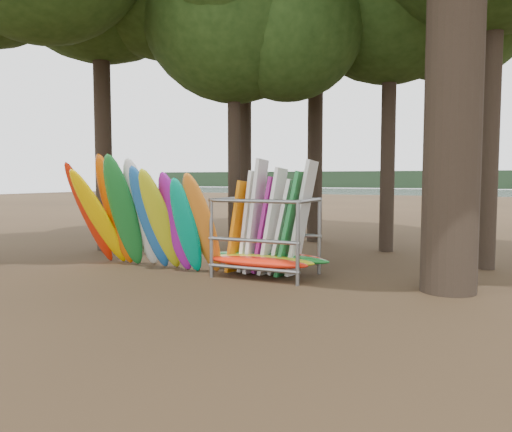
% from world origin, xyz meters
% --- Properties ---
extents(ground, '(120.00, 120.00, 0.00)m').
position_xyz_m(ground, '(0.00, 0.00, 0.00)').
color(ground, '#47331E').
rests_on(ground, ground).
extents(lake, '(160.00, 160.00, 0.00)m').
position_xyz_m(lake, '(0.00, 60.00, 0.00)').
color(lake, gray).
rests_on(lake, ground).
extents(far_shore, '(160.00, 4.00, 4.00)m').
position_xyz_m(far_shore, '(0.00, 110.00, 2.00)').
color(far_shore, black).
rests_on(far_shore, ground).
extents(oak_5, '(6.49, 6.49, 10.32)m').
position_xyz_m(oak_5, '(-1.54, 3.46, 7.48)').
color(oak_5, black).
rests_on(oak_5, ground).
extents(kayak_row, '(4.40, 2.06, 3.16)m').
position_xyz_m(kayak_row, '(-2.57, 0.19, 1.37)').
color(kayak_row, red).
rests_on(kayak_row, ground).
extents(storage_rack, '(3.11, 1.54, 2.87)m').
position_xyz_m(storage_rack, '(0.75, 0.84, 0.91)').
color(storage_rack, gray).
rests_on(storage_rack, ground).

